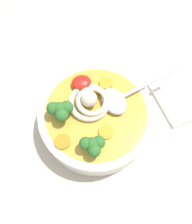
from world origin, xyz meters
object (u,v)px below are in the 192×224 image
(soup_bowl, at_px, (96,118))
(noodle_pile, at_px, (90,101))
(soup_spoon, at_px, (120,98))
(folded_napkin, at_px, (186,93))

(soup_bowl, relative_size, noodle_pile, 2.51)
(soup_bowl, height_order, soup_spoon, soup_spoon)
(folded_napkin, bearing_deg, noodle_pile, 176.94)
(soup_spoon, relative_size, folded_napkin, 1.30)
(folded_napkin, bearing_deg, soup_bowl, -177.76)
(soup_bowl, bearing_deg, folded_napkin, 2.24)
(soup_bowl, xyz_separation_m, soup_spoon, (0.05, 0.01, 0.04))
(soup_bowl, xyz_separation_m, folded_napkin, (0.21, 0.01, -0.03))
(folded_napkin, bearing_deg, soup_spoon, 178.96)
(noodle_pile, xyz_separation_m, soup_spoon, (0.06, -0.01, -0.00))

